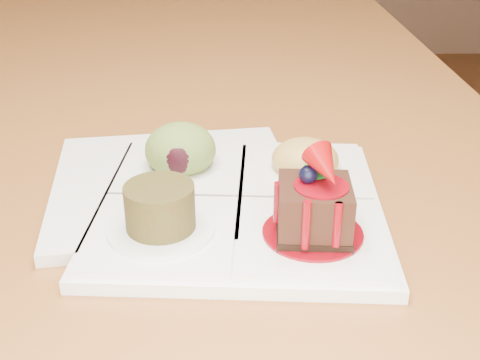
{
  "coord_description": "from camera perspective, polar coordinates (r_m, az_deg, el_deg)",
  "views": [
    {
      "loc": [
        0.14,
        -0.76,
        1.04
      ],
      "look_at": [
        0.14,
        -0.26,
        0.79
      ],
      "focal_mm": 45.0,
      "sensor_mm": 36.0,
      "label": 1
    }
  ],
  "objects": [
    {
      "name": "sampler_plate",
      "position": [
        0.57,
        -0.16,
        -1.06
      ],
      "size": [
        0.28,
        0.28,
        0.1
      ],
      "rotation": [
        0.0,
        0.0,
        -0.06
      ],
      "color": "white",
      "rests_on": "dining_table"
    },
    {
      "name": "dining_table",
      "position": [
        0.85,
        -9.95,
        1.88
      ],
      "size": [
        1.0,
        1.8,
        0.75
      ],
      "color": "brown",
      "rests_on": "ground"
    },
    {
      "name": "second_plate",
      "position": [
        0.62,
        -6.15,
        -0.37
      ],
      "size": [
        0.28,
        0.28,
        0.01
      ],
      "primitive_type": "cube",
      "rotation": [
        0.0,
        0.0,
        0.14
      ],
      "color": "white",
      "rests_on": "dining_table"
    }
  ]
}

